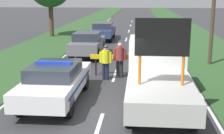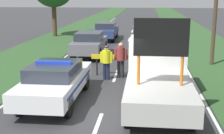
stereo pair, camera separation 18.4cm
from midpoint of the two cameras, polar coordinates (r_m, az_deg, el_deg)
ground_plane at (r=10.13m, az=-1.44°, el=-8.71°), size 160.00×160.00×0.00m
lane_markings at (r=22.64m, az=2.83°, el=3.60°), size 7.14×55.45×0.01m
grass_verge_left at (r=30.40m, az=-7.59°, el=5.98°), size 4.52×120.00×0.03m
grass_verge_right at (r=29.92m, az=15.00°, el=5.53°), size 4.52×120.00×0.03m
police_car at (r=11.33m, az=-9.81°, el=-2.48°), size 1.80×4.80×1.50m
work_truck at (r=11.17m, az=8.80°, el=-0.99°), size 2.08×5.43×3.10m
road_barrier at (r=14.62m, az=1.51°, el=1.55°), size 2.54×0.08×1.01m
police_officer at (r=13.93m, az=-0.67°, el=1.35°), size 0.55×0.35×1.54m
pedestrian_civilian at (r=14.26m, az=1.97°, el=1.79°), size 0.59×0.37×1.63m
traffic_cone_near_police at (r=16.22m, az=-8.89°, el=0.46°), size 0.36×0.36×0.50m
traffic_cone_centre_front at (r=16.03m, az=5.47°, el=0.48°), size 0.38×0.38×0.53m
traffic_cone_near_truck at (r=15.01m, az=5.75°, el=-0.30°), size 0.42×0.42×0.59m
queued_car_suv_grey at (r=19.30m, az=-3.87°, el=4.32°), size 1.73×4.17×1.52m
queued_car_hatch_blue at (r=26.47m, az=-0.90°, el=6.70°), size 1.72×4.70×1.45m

